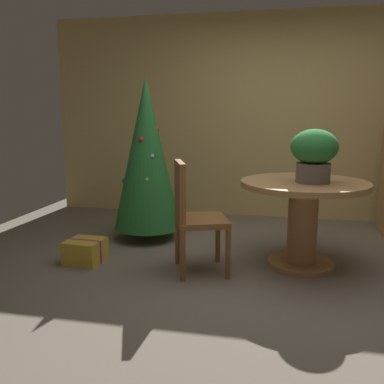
{
  "coord_description": "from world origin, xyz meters",
  "views": [
    {
      "loc": [
        0.07,
        -3.47,
        1.36
      ],
      "look_at": [
        -0.71,
        0.22,
        0.66
      ],
      "focal_mm": 40.12,
      "sensor_mm": 36.0,
      "label": 1
    }
  ],
  "objects_px": {
    "round_dining_table": "(303,209)",
    "holiday_tree": "(147,154)",
    "wooden_chair_left": "(192,211)",
    "gift_box_gold": "(85,251)",
    "flower_vase": "(314,153)"
  },
  "relations": [
    {
      "from": "flower_vase",
      "to": "holiday_tree",
      "type": "relative_size",
      "value": 0.26
    },
    {
      "from": "gift_box_gold",
      "to": "holiday_tree",
      "type": "bearing_deg",
      "value": 69.28
    },
    {
      "from": "round_dining_table",
      "to": "gift_box_gold",
      "type": "relative_size",
      "value": 3.28
    },
    {
      "from": "holiday_tree",
      "to": "gift_box_gold",
      "type": "bearing_deg",
      "value": -110.72
    },
    {
      "from": "wooden_chair_left",
      "to": "holiday_tree",
      "type": "relative_size",
      "value": 0.56
    },
    {
      "from": "round_dining_table",
      "to": "holiday_tree",
      "type": "distance_m",
      "value": 1.74
    },
    {
      "from": "wooden_chair_left",
      "to": "gift_box_gold",
      "type": "height_order",
      "value": "wooden_chair_left"
    },
    {
      "from": "flower_vase",
      "to": "gift_box_gold",
      "type": "relative_size",
      "value": 1.35
    },
    {
      "from": "round_dining_table",
      "to": "flower_vase",
      "type": "height_order",
      "value": "flower_vase"
    },
    {
      "from": "flower_vase",
      "to": "gift_box_gold",
      "type": "height_order",
      "value": "flower_vase"
    },
    {
      "from": "wooden_chair_left",
      "to": "round_dining_table",
      "type": "bearing_deg",
      "value": 20.0
    },
    {
      "from": "flower_vase",
      "to": "round_dining_table",
      "type": "bearing_deg",
      "value": 131.6
    },
    {
      "from": "round_dining_table",
      "to": "wooden_chair_left",
      "type": "relative_size",
      "value": 1.15
    },
    {
      "from": "wooden_chair_left",
      "to": "gift_box_gold",
      "type": "bearing_deg",
      "value": 179.48
    },
    {
      "from": "flower_vase",
      "to": "gift_box_gold",
      "type": "distance_m",
      "value": 2.21
    }
  ]
}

